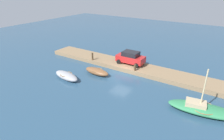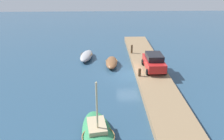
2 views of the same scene
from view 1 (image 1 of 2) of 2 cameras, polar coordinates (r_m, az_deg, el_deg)
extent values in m
plane|color=navy|center=(24.84, 2.76, -1.19)|extent=(84.00, 84.00, 0.00)
cube|color=#846B4C|center=(26.54, 5.26, 1.10)|extent=(26.43, 3.30, 0.55)
ellipsoid|color=#2D7A4C|center=(19.34, 25.56, -10.56)|extent=(6.39, 3.02, 0.73)
torus|color=olive|center=(19.24, 25.67, -10.06)|extent=(2.45, 2.45, 0.07)
cube|color=tan|center=(19.07, 23.72, -9.16)|extent=(1.91, 1.44, 0.43)
cylinder|color=#C6B284|center=(18.31, 25.76, -5.06)|extent=(0.12, 0.12, 3.68)
ellipsoid|color=brown|center=(24.63, -4.53, -0.43)|extent=(3.68, 1.54, 0.81)
torus|color=olive|center=(24.54, -4.55, 0.04)|extent=(1.47, 1.47, 0.07)
ellipsoid|color=#939399|center=(24.03, -13.43, -1.71)|extent=(4.05, 1.90, 0.82)
torus|color=olive|center=(23.93, -13.48, -1.22)|extent=(1.63, 1.63, 0.07)
cylinder|color=#47331E|center=(24.51, 6.88, 0.72)|extent=(0.27, 0.27, 0.79)
cylinder|color=#47331E|center=(27.94, -5.85, 4.06)|extent=(0.24, 0.24, 1.08)
cube|color=#B21E1E|center=(26.47, 5.56, 3.39)|extent=(3.85, 1.87, 0.84)
cube|color=black|center=(26.23, 5.62, 4.85)|extent=(2.16, 1.63, 0.59)
cylinder|color=black|center=(26.47, 2.04, 2.52)|extent=(0.64, 0.23, 0.64)
cylinder|color=black|center=(27.95, 3.94, 3.67)|extent=(0.64, 0.23, 0.64)
cylinder|color=black|center=(25.32, 7.26, 1.30)|extent=(0.64, 0.23, 0.64)
cylinder|color=black|center=(26.87, 8.95, 2.56)|extent=(0.64, 0.23, 0.64)
camera|label=2|loc=(19.84, 66.35, 8.77)|focal=35.92mm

